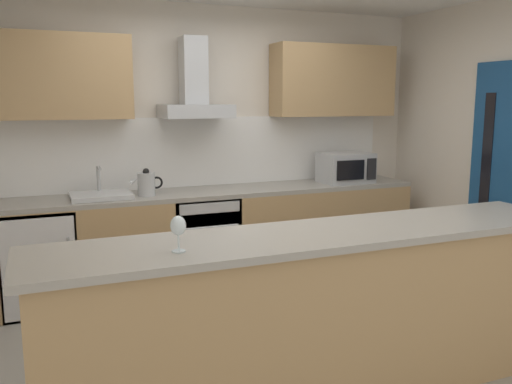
% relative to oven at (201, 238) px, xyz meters
% --- Properties ---
extents(ground, '(5.54, 4.49, 0.02)m').
position_rel_oven_xyz_m(ground, '(0.13, -1.40, -0.47)').
color(ground, gray).
extents(wall_back, '(5.54, 0.12, 2.60)m').
position_rel_oven_xyz_m(wall_back, '(0.13, 0.41, 0.84)').
color(wall_back, silver).
rests_on(wall_back, ground).
extents(backsplash_tile, '(3.86, 0.02, 0.66)m').
position_rel_oven_xyz_m(backsplash_tile, '(0.13, 0.33, 0.77)').
color(backsplash_tile, white).
extents(counter_back, '(4.00, 0.60, 0.90)m').
position_rel_oven_xyz_m(counter_back, '(0.13, 0.03, -0.01)').
color(counter_back, tan).
rests_on(counter_back, ground).
extents(counter_island, '(3.25, 0.64, 1.00)m').
position_rel_oven_xyz_m(counter_island, '(0.11, -2.08, 0.04)').
color(counter_island, tan).
rests_on(counter_island, ground).
extents(upper_cabinets, '(3.94, 0.32, 0.70)m').
position_rel_oven_xyz_m(upper_cabinets, '(0.13, 0.18, 1.45)').
color(upper_cabinets, tan).
extents(side_door, '(0.08, 0.85, 2.05)m').
position_rel_oven_xyz_m(side_door, '(2.39, -1.24, 0.57)').
color(side_door, navy).
rests_on(side_door, ground).
extents(oven, '(0.60, 0.62, 0.80)m').
position_rel_oven_xyz_m(oven, '(0.00, 0.00, 0.00)').
color(oven, slate).
rests_on(oven, ground).
extents(refrigerator, '(0.58, 0.60, 0.85)m').
position_rel_oven_xyz_m(refrigerator, '(-1.39, -0.00, -0.03)').
color(refrigerator, white).
rests_on(refrigerator, ground).
extents(microwave, '(0.50, 0.38, 0.30)m').
position_rel_oven_xyz_m(microwave, '(1.51, -0.03, 0.59)').
color(microwave, '#B7BABC').
rests_on(microwave, counter_back).
extents(sink, '(0.50, 0.40, 0.26)m').
position_rel_oven_xyz_m(sink, '(-0.87, 0.01, 0.47)').
color(sink, silver).
rests_on(sink, counter_back).
extents(kettle, '(0.29, 0.15, 0.24)m').
position_rel_oven_xyz_m(kettle, '(-0.49, -0.03, 0.55)').
color(kettle, '#B7BABC').
rests_on(kettle, counter_back).
extents(range_hood, '(0.62, 0.45, 0.72)m').
position_rel_oven_xyz_m(range_hood, '(-0.00, 0.13, 1.33)').
color(range_hood, '#B7BABC').
extents(wine_glass, '(0.08, 0.08, 0.18)m').
position_rel_oven_xyz_m(wine_glass, '(-0.75, -2.18, 0.66)').
color(wine_glass, silver).
rests_on(wine_glass, counter_island).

